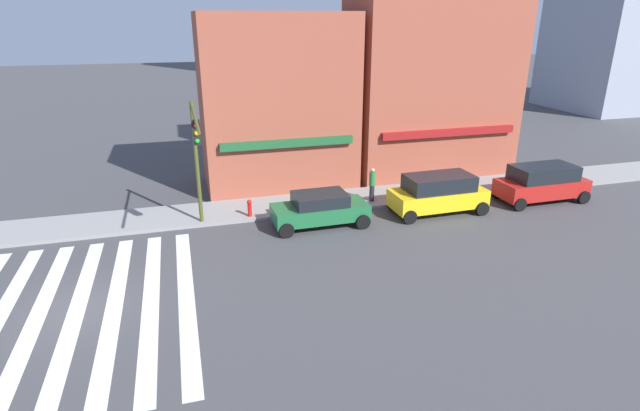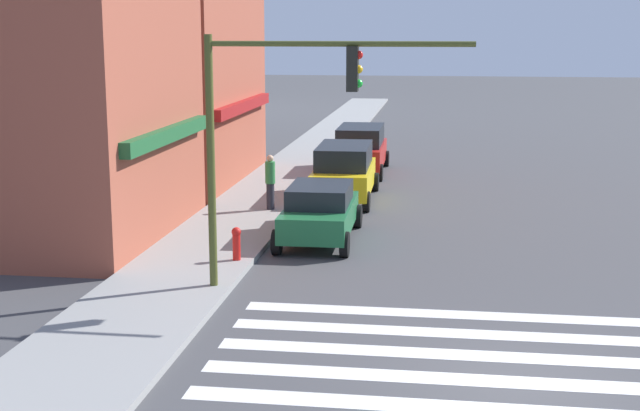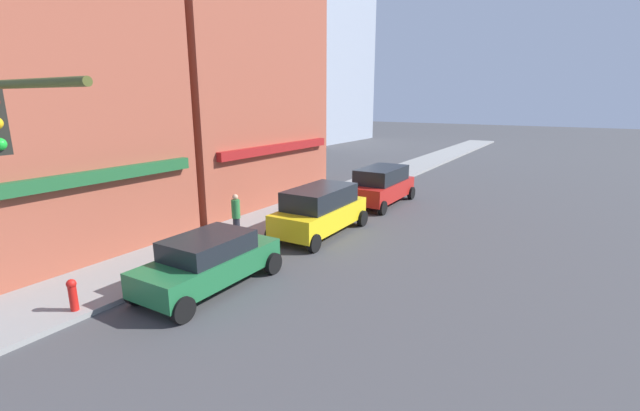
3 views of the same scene
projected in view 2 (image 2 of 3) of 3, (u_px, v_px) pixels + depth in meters
The scene contains 10 objects.
ground_plane at pixel (515, 382), 15.05m from camera, with size 200.00×200.00×0.00m, color #424244.
sidewalk_left at pixel (92, 356), 16.05m from camera, with size 120.00×3.00×0.15m.
crosswalk_stripes at pixel (515, 382), 15.05m from camera, with size 7.63×10.80×0.01m.
storefront_row at pixel (145, 5), 30.25m from camera, with size 18.32×5.30×15.38m.
traffic_signal at pixel (275, 115), 19.29m from camera, with size 0.32×5.79×5.76m.
sedan_green at pixel (320, 211), 25.01m from camera, with size 4.42×2.02×1.59m.
suv_yellow at pixel (344, 171), 30.86m from camera, with size 4.74×2.12×1.94m.
suv_red at pixel (360, 148), 36.72m from camera, with size 4.72×2.12×1.94m.
pedestrian_green_top at pixel (270, 181), 28.56m from camera, with size 0.32×0.32×1.77m.
fire_hydrant at pixel (236, 242), 22.36m from camera, with size 0.24×0.24×0.84m.
Camera 2 is at (-14.50, 1.31, 5.87)m, focal length 50.00 mm.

